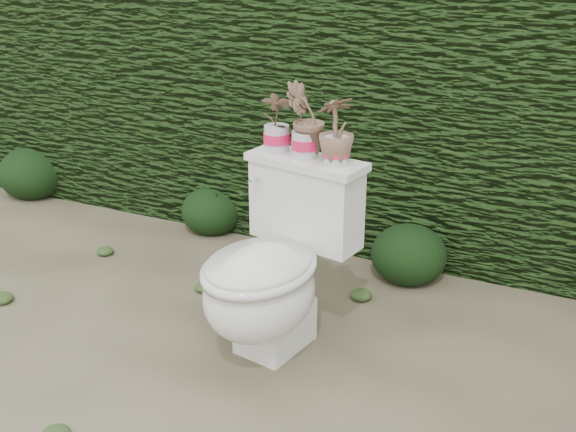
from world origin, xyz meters
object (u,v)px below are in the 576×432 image
at_px(potted_plant_left, 277,123).
at_px(potted_plant_right, 336,133).
at_px(toilet, 272,272).
at_px(potted_plant_center, 305,122).

xyz_separation_m(potted_plant_left, potted_plant_right, (0.28, -0.05, 0.01)).
xyz_separation_m(toilet, potted_plant_right, (0.18, 0.21, 0.55)).
bearing_deg(potted_plant_center, toilet, 34.60).
bearing_deg(potted_plant_right, potted_plant_left, -60.30).
bearing_deg(toilet, potted_plant_center, 92.24).
bearing_deg(potted_plant_left, toilet, 101.52).
distance_m(potted_plant_left, potted_plant_center, 0.14).
relative_size(potted_plant_left, potted_plant_right, 0.93).
distance_m(toilet, potted_plant_center, 0.62).
bearing_deg(potted_plant_center, potted_plant_right, 122.35).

